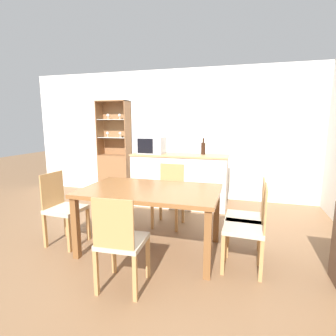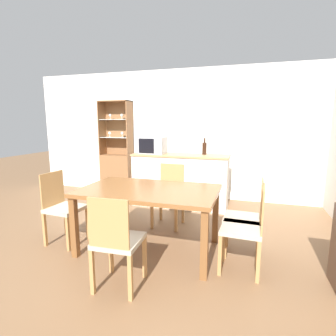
% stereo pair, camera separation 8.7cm
% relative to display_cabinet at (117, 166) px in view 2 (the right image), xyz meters
% --- Properties ---
extents(ground_plane, '(18.00, 18.00, 0.00)m').
position_rel_display_cabinet_xyz_m(ground_plane, '(1.48, -2.45, -0.58)').
color(ground_plane, brown).
extents(wall_back, '(6.80, 0.06, 2.55)m').
position_rel_display_cabinet_xyz_m(wall_back, '(1.48, 0.18, 0.69)').
color(wall_back, white).
rests_on(wall_back, ground_plane).
extents(kitchen_counter, '(1.73, 0.55, 0.95)m').
position_rel_display_cabinet_xyz_m(kitchen_counter, '(1.54, -0.51, -0.11)').
color(kitchen_counter, silver).
rests_on(kitchen_counter, ground_plane).
extents(display_cabinet, '(0.67, 0.32, 1.96)m').
position_rel_display_cabinet_xyz_m(display_cabinet, '(0.00, 0.00, 0.00)').
color(display_cabinet, brown).
rests_on(display_cabinet, ground_plane).
extents(dining_table, '(1.59, 0.97, 0.75)m').
position_rel_display_cabinet_xyz_m(dining_table, '(1.61, -2.24, 0.08)').
color(dining_table, brown).
rests_on(dining_table, ground_plane).
extents(dining_chair_head_near, '(0.42, 0.42, 0.90)m').
position_rel_display_cabinet_xyz_m(dining_chair_head_near, '(1.61, -3.04, -0.12)').
color(dining_chair_head_near, '#C1B299').
rests_on(dining_chair_head_near, ground_plane).
extents(dining_chair_side_left_near, '(0.43, 0.43, 0.90)m').
position_rel_display_cabinet_xyz_m(dining_chair_side_left_near, '(0.50, -2.39, -0.12)').
color(dining_chair_side_left_near, '#C1B299').
rests_on(dining_chair_side_left_near, ground_plane).
extents(dining_chair_side_right_near, '(0.42, 0.42, 0.90)m').
position_rel_display_cabinet_xyz_m(dining_chair_side_right_near, '(2.72, -2.39, -0.12)').
color(dining_chair_side_right_near, '#C1B299').
rests_on(dining_chair_side_right_near, ground_plane).
extents(dining_chair_head_far, '(0.41, 0.41, 0.90)m').
position_rel_display_cabinet_xyz_m(dining_chair_head_far, '(1.61, -1.44, -0.12)').
color(dining_chair_head_far, '#C1B299').
rests_on(dining_chair_head_far, ground_plane).
extents(dining_chair_side_right_far, '(0.42, 0.42, 0.90)m').
position_rel_display_cabinet_xyz_m(dining_chair_side_right_far, '(2.72, -2.10, -0.12)').
color(dining_chair_side_right_far, '#C1B299').
rests_on(dining_chair_side_right_far, ground_plane).
extents(microwave, '(0.45, 0.35, 0.30)m').
position_rel_display_cabinet_xyz_m(microwave, '(1.02, -0.51, 0.52)').
color(microwave, '#B7BABF').
rests_on(microwave, kitchen_counter).
extents(wine_bottle, '(0.08, 0.08, 0.29)m').
position_rel_display_cabinet_xyz_m(wine_bottle, '(1.95, -0.39, 0.48)').
color(wine_bottle, black).
rests_on(wine_bottle, kitchen_counter).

